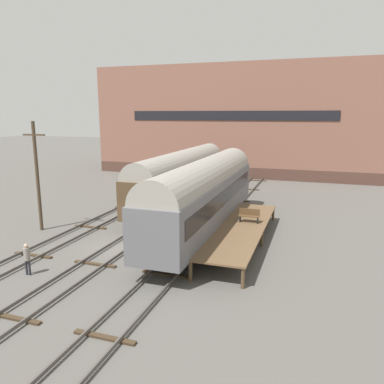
{
  "coord_description": "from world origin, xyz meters",
  "views": [
    {
      "loc": [
        11.44,
        -19.99,
        8.31
      ],
      "look_at": [
        2.14,
        7.78,
        2.2
      ],
      "focal_mm": 35.0,
      "sensor_mm": 36.0,
      "label": 1
    }
  ],
  "objects_px": {
    "bench": "(249,215)",
    "utility_pole": "(37,175)",
    "train_car_grey": "(205,192)",
    "person_worker": "(27,256)",
    "train_car_brown": "(182,175)"
  },
  "relations": [
    {
      "from": "bench",
      "to": "utility_pole",
      "type": "height_order",
      "value": "utility_pole"
    },
    {
      "from": "train_car_grey",
      "to": "train_car_brown",
      "type": "bearing_deg",
      "value": 121.33
    },
    {
      "from": "person_worker",
      "to": "utility_pole",
      "type": "xyz_separation_m",
      "value": [
        -4.75,
        6.67,
        3.05
      ]
    },
    {
      "from": "train_car_brown",
      "to": "person_worker",
      "type": "height_order",
      "value": "train_car_brown"
    },
    {
      "from": "train_car_brown",
      "to": "bench",
      "type": "relative_size",
      "value": 13.2
    },
    {
      "from": "train_car_brown",
      "to": "train_car_grey",
      "type": "height_order",
      "value": "train_car_grey"
    },
    {
      "from": "train_car_grey",
      "to": "utility_pole",
      "type": "bearing_deg",
      "value": -166.15
    },
    {
      "from": "train_car_brown",
      "to": "train_car_grey",
      "type": "distance_m",
      "value": 8.21
    },
    {
      "from": "utility_pole",
      "to": "bench",
      "type": "bearing_deg",
      "value": 11.26
    },
    {
      "from": "train_car_brown",
      "to": "person_worker",
      "type": "xyz_separation_m",
      "value": [
        -2.6,
        -16.55,
        -1.91
      ]
    },
    {
      "from": "train_car_grey",
      "to": "bench",
      "type": "height_order",
      "value": "train_car_grey"
    },
    {
      "from": "train_car_brown",
      "to": "bench",
      "type": "xyz_separation_m",
      "value": [
        7.36,
        -6.95,
        -1.3
      ]
    },
    {
      "from": "bench",
      "to": "person_worker",
      "type": "distance_m",
      "value": 13.85
    },
    {
      "from": "train_car_grey",
      "to": "utility_pole",
      "type": "height_order",
      "value": "utility_pole"
    },
    {
      "from": "train_car_brown",
      "to": "person_worker",
      "type": "relative_size",
      "value": 10.76
    }
  ]
}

